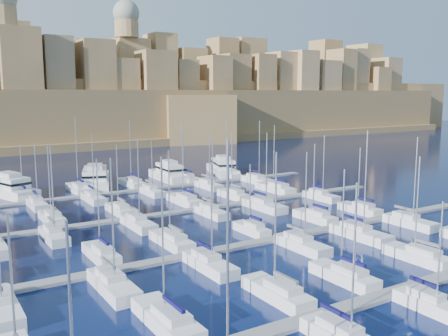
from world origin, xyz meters
TOP-DOWN VIEW (x-y plane):
  - ground at (0.00, 0.00)m, footprint 600.00×600.00m
  - pontoon_near at (0.00, -34.00)m, footprint 84.00×2.00m
  - pontoon_mid_near at (0.00, -12.00)m, footprint 84.00×2.00m
  - pontoon_mid_far at (0.00, 10.00)m, footprint 84.00×2.00m
  - pontoon_far at (0.00, 32.00)m, footprint 84.00×2.00m
  - sailboat_1 at (-23.63, -28.19)m, footprint 2.96×9.86m
  - sailboat_2 at (-11.38, -28.57)m, footprint 2.73×9.10m
  - sailboat_3 at (-2.10, -28.72)m, footprint 2.63×8.78m
  - sailboat_4 at (10.72, -28.67)m, footprint 2.66×8.88m
  - sailboat_9 at (-0.59, -38.73)m, footprint 2.30×7.67m
  - sailboat_13 at (-22.68, -6.87)m, footprint 2.54×8.48m
  - sailboat_14 at (-12.59, -6.49)m, footprint 2.78×9.26m
  - sailboat_15 at (0.17, -7.45)m, footprint 2.19×7.29m
  - sailboat_16 at (13.31, -6.91)m, footprint 2.52×8.40m
  - sailboat_17 at (23.80, -6.92)m, footprint 2.51×8.37m
  - sailboat_18 at (-35.92, -17.59)m, footprint 2.82×9.41m
  - sailboat_19 at (-24.96, -17.65)m, footprint 2.86×9.53m
  - sailboat_20 at (-12.95, -17.43)m, footprint 2.73×9.08m
  - sailboat_21 at (1.45, -17.39)m, footprint 2.70×9.00m
  - sailboat_22 at (12.09, -17.82)m, footprint 2.96×9.88m
  - sailboat_23 at (23.74, -17.33)m, footprint 2.66×8.88m
  - sailboat_25 at (-23.66, 15.25)m, footprint 2.62×8.73m
  - sailboat_26 at (-12.24, 15.02)m, footprint 2.48×8.26m
  - sailboat_27 at (0.93, 15.76)m, footprint 2.93×9.76m
  - sailboat_28 at (11.58, 15.16)m, footprint 2.56×8.54m
  - sailboat_29 at (22.89, 16.09)m, footprint 3.13×10.44m
  - sailboat_31 at (-25.80, 4.80)m, footprint 2.59×8.62m
  - sailboat_32 at (-13.01, 4.55)m, footprint 2.74×9.13m
  - sailboat_33 at (0.47, 5.01)m, footprint 2.45×8.18m
  - sailboat_34 at (11.03, 4.11)m, footprint 3.01×10.02m
  - sailboat_35 at (25.55, 4.93)m, footprint 2.51×8.36m
  - sailboat_37 at (-24.23, 36.62)m, footprint 2.23×7.43m
  - sailboat_38 at (-12.87, 37.84)m, footprint 2.98×9.92m
  - sailboat_39 at (-0.81, 37.95)m, footprint 3.05×10.15m
  - sailboat_40 at (12.37, 37.73)m, footprint 2.91×9.71m
  - sailboat_41 at (24.18, 37.26)m, footprint 2.62×8.74m
  - sailboat_43 at (-23.55, 27.03)m, footprint 2.44×8.15m
  - sailboat_44 at (-13.18, 26.81)m, footprint 2.58×8.59m
  - sailboat_45 at (-0.92, 26.99)m, footprint 2.47×8.24m
  - sailboat_46 at (12.58, 26.80)m, footprint 2.58×8.61m
  - sailboat_47 at (25.44, 26.18)m, footprint 2.97×9.89m
  - motor_yacht_a at (-26.13, 41.48)m, footprint 10.22×17.29m
  - motor_yacht_b at (-7.63, 43.01)m, footprint 12.07×20.61m
  - motor_yacht_c at (9.64, 40.70)m, footprint 5.23×15.20m
  - motor_yacht_d at (25.27, 41.32)m, footprint 9.54×16.96m
  - fortified_city at (-0.19, 155.26)m, footprint 460.00×108.95m

SIDE VIEW (x-z plane):
  - ground at x=0.00m, z-range 0.00..0.00m
  - pontoon_near at x=0.00m, z-range 0.00..0.40m
  - pontoon_mid_near at x=0.00m, z-range 0.00..0.40m
  - pontoon_mid_far at x=0.00m, z-range 0.00..0.40m
  - pontoon_far at x=0.00m, z-range 0.00..0.40m
  - sailboat_15 at x=0.17m, z-range -4.69..6.09m
  - sailboat_37 at x=-24.23m, z-range -4.94..6.35m
  - sailboat_9 at x=-0.59m, z-range -4.94..6.36m
  - sailboat_17 at x=23.80m, z-range -5.19..6.62m
  - sailboat_45 at x=-0.92m, z-range -5.32..6.76m
  - sailboat_43 at x=-23.55m, z-range -5.37..6.81m
  - sailboat_26 at x=-12.24m, z-range -5.48..6.93m
  - sailboat_16 at x=13.31m, z-range -5.80..7.26m
  - sailboat_25 at x=-23.66m, z-range -5.67..7.13m
  - sailboat_35 at x=25.55m, z-range -5.83..7.29m
  - sailboat_13 at x=-22.68m, z-range -5.83..7.29m
  - sailboat_3 at x=-2.10m, z-range -5.77..7.24m
  - sailboat_46 at x=12.58m, z-range -5.85..7.31m
  - sailboat_44 at x=-13.18m, z-range -6.05..7.52m
  - sailboat_28 at x=11.58m, z-range -6.08..7.55m
  - sailboat_20 at x=-12.95m, z-range -5.90..7.37m
  - sailboat_33 at x=0.47m, z-range -6.18..7.65m
  - sailboat_4 at x=10.72m, z-range -6.02..7.49m
  - sailboat_21 at x=1.45m, z-range -6.07..7.55m
  - sailboat_31 at x=-25.80m, z-range -6.23..7.71m
  - sailboat_14 at x=-12.59m, z-range -6.03..7.51m
  - sailboat_18 at x=-35.92m, z-range -5.95..7.43m
  - sailboat_40 at x=12.37m, z-range -5.76..7.24m
  - sailboat_32 at x=-13.01m, z-range -6.42..7.92m
  - sailboat_23 at x=23.74m, z-range -6.51..8.01m
  - sailboat_41 at x=24.18m, z-range -6.63..8.13m
  - sailboat_19 at x=-24.96m, z-range -6.59..8.10m
  - sailboat_34 at x=11.03m, z-range -6.38..7.89m
  - sailboat_2 at x=-11.38m, z-range -6.97..8.48m
  - sailboat_47 at x=25.44m, z-range -6.70..8.21m
  - sailboat_29 at x=22.89m, z-range -6.49..8.01m
  - sailboat_39 at x=-0.81m, z-range -6.81..8.33m
  - sailboat_27 at x=0.93m, z-range -7.09..8.61m
  - sailboat_1 at x=-23.63m, z-range -7.13..8.66m
  - sailboat_22 at x=12.09m, z-range -7.25..8.78m
  - sailboat_38 at x=-12.87m, z-range -7.34..8.88m
  - motor_yacht_b at x=-7.63m, z-range -0.90..4.35m
  - motor_yacht_c at x=9.64m, z-range -0.90..4.35m
  - motor_yacht_a at x=-26.13m, z-range -0.90..4.35m
  - motor_yacht_d at x=25.27m, z-range -0.90..4.35m
  - fortified_city at x=-0.19m, z-range -15.02..44.50m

